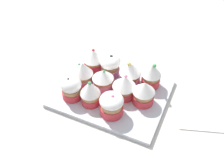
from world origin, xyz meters
TOP-DOWN VIEW (x-y plane):
  - ground_plane at (0.00, 0.00)cm, footprint 180.00×180.00cm
  - baking_tray at (0.00, 0.00)cm, footprint 30.53×24.15cm
  - cupcake_0 at (-8.97, -6.98)cm, footprint 5.56×5.56cm
  - cupcake_1 at (-3.14, -5.65)cm, footprint 6.28×6.28cm
  - cupcake_2 at (3.60, -6.64)cm, footprint 6.14×6.14cm
  - cupcake_3 at (9.06, -6.51)cm, footprint 6.02×6.02cm
  - cupcake_4 at (-9.17, 0.16)cm, footprint 5.96×5.96cm
  - cupcake_5 at (-3.59, -0.46)cm, footprint 6.38×6.38cm
  - cupcake_6 at (3.09, -0.72)cm, footprint 6.08×6.08cm
  - cupcake_7 at (8.95, 0.32)cm, footprint 5.61×5.61cm
  - cupcake_8 at (-3.05, 7.02)cm, footprint 6.19×6.19cm
  - cupcake_9 at (3.53, 6.05)cm, footprint 5.47×5.47cm
  - cupcake_10 at (9.22, 6.20)cm, footprint 5.63×5.63cm
  - napkin at (-24.06, -3.54)cm, footprint 14.82×15.28cm

SIDE VIEW (x-z plane):
  - ground_plane at x=0.00cm, z-range -3.00..0.00cm
  - napkin at x=-24.06cm, z-range 0.00..0.60cm
  - baking_tray at x=0.00cm, z-range 0.00..1.20cm
  - cupcake_6 at x=3.09cm, z-range 1.12..7.61cm
  - cupcake_8 at x=-3.05cm, z-range 1.10..7.74cm
  - cupcake_10 at x=9.22cm, z-range 1.08..8.08cm
  - cupcake_2 at x=3.60cm, z-range 1.16..8.28cm
  - cupcake_5 at x=-3.59cm, z-range 1.15..8.36cm
  - cupcake_3 at x=9.06cm, z-range 1.12..8.47cm
  - cupcake_4 at x=-9.17cm, z-range 1.27..8.43cm
  - cupcake_1 at x=-3.14cm, z-range 1.19..8.70cm
  - cupcake_7 at x=8.95cm, z-range 1.13..8.83cm
  - cupcake_9 at x=3.53cm, z-range 1.16..9.10cm
  - cupcake_0 at x=-8.97cm, z-range 1.17..9.46cm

